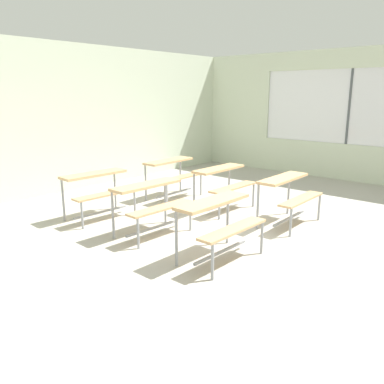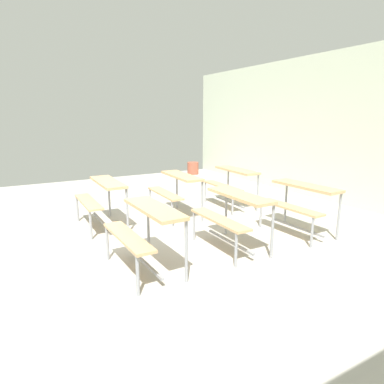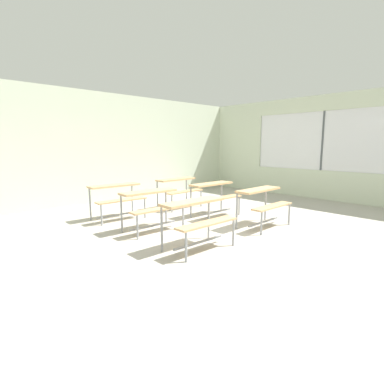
% 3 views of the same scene
% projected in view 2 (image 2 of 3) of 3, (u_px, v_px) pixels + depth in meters
% --- Properties ---
extents(ground, '(10.00, 9.00, 0.05)m').
position_uv_depth(ground, '(123.00, 240.00, 4.89)').
color(ground, '#ADA89E').
extents(wall_back, '(10.00, 0.12, 3.00)m').
position_uv_depth(wall_back, '(335.00, 128.00, 6.73)').
color(wall_back, beige).
rests_on(wall_back, ground).
extents(desk_bench_r0c0, '(1.11, 0.61, 0.74)m').
position_uv_depth(desk_bench_r0c0, '(101.00, 192.00, 5.27)').
color(desk_bench_r0c0, tan).
rests_on(desk_bench_r0c0, ground).
extents(desk_bench_r0c1, '(1.11, 0.61, 0.74)m').
position_uv_depth(desk_bench_r0c1, '(145.00, 223.00, 3.76)').
color(desk_bench_r0c1, tan).
rests_on(desk_bench_r0c1, ground).
extents(desk_bench_r1c0, '(1.12, 0.63, 0.74)m').
position_uv_depth(desk_bench_r1c0, '(176.00, 185.00, 5.84)').
color(desk_bench_r1c0, tan).
rests_on(desk_bench_r1c0, ground).
extents(desk_bench_r1c1, '(1.11, 0.60, 0.74)m').
position_uv_depth(desk_bench_r1c1, '(233.00, 208.00, 4.39)').
color(desk_bench_r1c1, tan).
rests_on(desk_bench_r1c1, ground).
extents(desk_bench_r2c0, '(1.13, 0.64, 0.74)m').
position_uv_depth(desk_bench_r2c0, '(232.00, 179.00, 6.46)').
color(desk_bench_r2c0, tan).
rests_on(desk_bench_r2c0, ground).
extents(desk_bench_r2c1, '(1.11, 0.62, 0.74)m').
position_uv_depth(desk_bench_r2c1, '(300.00, 197.00, 4.98)').
color(desk_bench_r2c1, tan).
rests_on(desk_bench_r2c1, ground).
extents(trash_bin, '(0.34, 0.34, 0.37)m').
position_uv_depth(trash_bin, '(193.00, 168.00, 10.25)').
color(trash_bin, '#9E4C38').
rests_on(trash_bin, ground).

